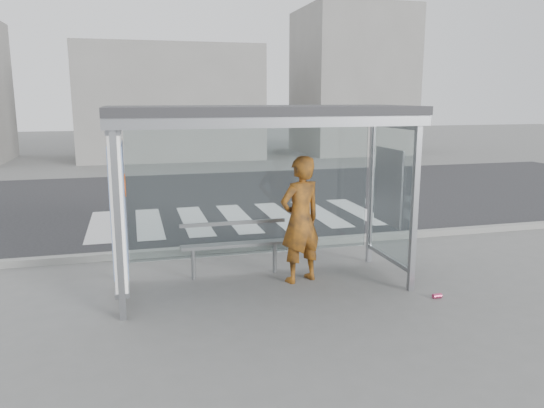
# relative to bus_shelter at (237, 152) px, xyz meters

# --- Properties ---
(ground) EXTENTS (80.00, 80.00, 0.00)m
(ground) POSITION_rel_bus_shelter_xyz_m (0.37, -0.06, -1.98)
(ground) COLOR slate
(ground) RESTS_ON ground
(road) EXTENTS (30.00, 10.00, 0.01)m
(road) POSITION_rel_bus_shelter_xyz_m (0.37, 6.94, -1.98)
(road) COLOR black
(road) RESTS_ON ground
(curb) EXTENTS (30.00, 0.18, 0.12)m
(curb) POSITION_rel_bus_shelter_xyz_m (0.37, 1.89, -1.92)
(curb) COLOR gray
(curb) RESTS_ON ground
(crosswalk) EXTENTS (6.55, 3.00, 0.00)m
(crosswalk) POSITION_rel_bus_shelter_xyz_m (0.87, 4.44, -1.98)
(crosswalk) COLOR silver
(crosswalk) RESTS_ON ground
(bus_shelter) EXTENTS (4.25, 1.65, 2.62)m
(bus_shelter) POSITION_rel_bus_shelter_xyz_m (0.00, 0.00, 0.00)
(bus_shelter) COLOR gray
(bus_shelter) RESTS_ON ground
(building_center) EXTENTS (8.00, 5.00, 5.00)m
(building_center) POSITION_rel_bus_shelter_xyz_m (0.37, 17.94, 0.52)
(building_center) COLOR gray
(building_center) RESTS_ON ground
(building_right) EXTENTS (5.00, 5.00, 7.00)m
(building_right) POSITION_rel_bus_shelter_xyz_m (9.37, 17.94, 1.52)
(building_right) COLOR gray
(building_right) RESTS_ON ground
(person) EXTENTS (0.80, 0.66, 1.91)m
(person) POSITION_rel_bus_shelter_xyz_m (0.95, 0.03, -1.03)
(person) COLOR #C75912
(person) RESTS_ON ground
(bench) EXTENTS (1.65, 0.21, 0.85)m
(bench) POSITION_rel_bus_shelter_xyz_m (0.04, 0.52, -1.47)
(bench) COLOR slate
(bench) RESTS_ON ground
(soda_can) EXTENTS (0.13, 0.07, 0.07)m
(soda_can) POSITION_rel_bus_shelter_xyz_m (2.57, -1.14, -1.95)
(soda_can) COLOR #CE3C6B
(soda_can) RESTS_ON ground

